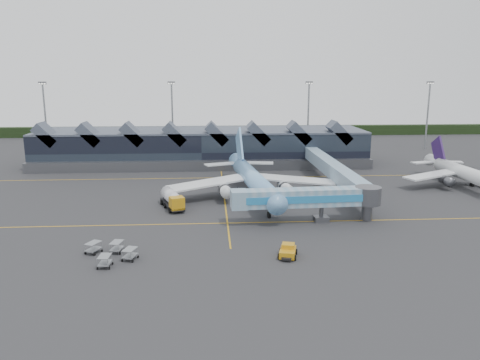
{
  "coord_description": "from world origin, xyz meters",
  "views": [
    {
      "loc": [
        -2.66,
        -82.95,
        24.08
      ],
      "look_at": [
        2.79,
        2.7,
        5.0
      ],
      "focal_mm": 35.0,
      "sensor_mm": 36.0,
      "label": 1
    }
  ],
  "objects": [
    {
      "name": "tree_line_far",
      "position": [
        0.0,
        110.0,
        2.0
      ],
      "size": [
        260.0,
        4.0,
        4.0
      ],
      "primitive_type": "cube",
      "color": "black",
      "rests_on": "ground"
    },
    {
      "name": "baggage_carts",
      "position": [
        -16.27,
        -22.37,
        0.87
      ],
      "size": [
        7.68,
        7.51,
        1.55
      ],
      "rotation": [
        0.0,
        0.0,
        -0.3
      ],
      "color": "gray",
      "rests_on": "ground"
    },
    {
      "name": "ground",
      "position": [
        0.0,
        0.0,
        0.0
      ],
      "size": [
        260.0,
        260.0,
        0.0
      ],
      "primitive_type": "plane",
      "color": "#252628",
      "rests_on": "ground"
    },
    {
      "name": "main_airliner",
      "position": [
        5.69,
        9.61,
        3.82
      ],
      "size": [
        34.95,
        40.43,
        12.98
      ],
      "rotation": [
        0.0,
        0.0,
        0.11
      ],
      "color": "#6A90D8",
      "rests_on": "ground"
    },
    {
      "name": "light_masts",
      "position": [
        21.0,
        62.8,
        12.49
      ],
      "size": [
        132.4,
        42.56,
        22.45
      ],
      "color": "gray",
      "rests_on": "ground"
    },
    {
      "name": "terminal",
      "position": [
        -5.07,
        47.35,
        4.88
      ],
      "size": [
        90.0,
        22.25,
        12.52
      ],
      "color": "black",
      "rests_on": "ground"
    },
    {
      "name": "taxi_stripes",
      "position": [
        0.0,
        10.0,
        0.01
      ],
      "size": [
        120.0,
        60.0,
        0.01
      ],
      "color": "gold",
      "rests_on": "ground"
    },
    {
      "name": "jet_bridge",
      "position": [
        14.8,
        -8.15,
        4.12
      ],
      "size": [
        25.64,
        5.08,
        5.91
      ],
      "rotation": [
        0.0,
        0.0,
        0.05
      ],
      "color": "#6B98B3",
      "rests_on": "ground"
    },
    {
      "name": "pushback_tug",
      "position": [
        7.66,
        -23.43,
        0.76
      ],
      "size": [
        3.1,
        4.13,
        1.68
      ],
      "rotation": [
        0.0,
        0.0,
        -0.25
      ],
      "color": "#C38712",
      "rests_on": "ground"
    },
    {
      "name": "fuel_truck",
      "position": [
        -10.06,
        2.13,
        1.85
      ],
      "size": [
        5.28,
        9.77,
        3.3
      ],
      "rotation": [
        0.0,
        0.0,
        0.33
      ],
      "color": "black",
      "rests_on": "ground"
    },
    {
      "name": "regional_jet",
      "position": [
        52.98,
        15.34,
        3.27
      ],
      "size": [
        27.58,
        30.01,
        10.32
      ],
      "rotation": [
        0.0,
        0.0,
        0.03
      ],
      "color": "silver",
      "rests_on": "ground"
    }
  ]
}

